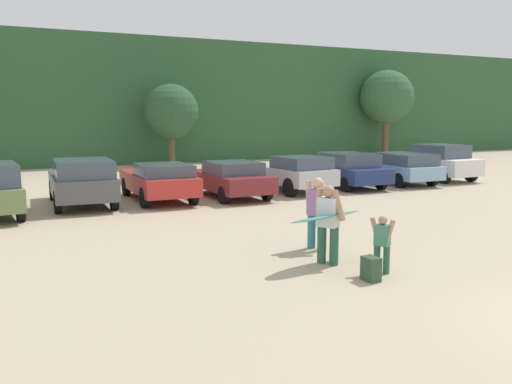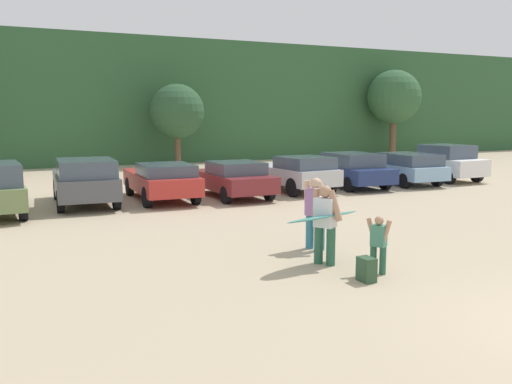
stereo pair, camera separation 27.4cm
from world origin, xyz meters
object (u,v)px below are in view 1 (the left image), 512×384
object	(u,v)px
person_companion	(317,209)
surfboard_teal	(326,217)
parked_car_silver	(291,172)
backpack_dropped	(371,269)
person_child	(382,241)
parked_car_maroon	(231,178)
parked_car_sky_blue	(398,167)
person_adult	(328,220)
parked_car_navy	(345,169)
parked_car_dark_gray	(82,181)
parked_car_white	(437,162)
parked_car_red	(159,180)

from	to	relation	value
person_companion	surfboard_teal	bearing A→B (deg)	35.30
parked_car_silver	backpack_dropped	bearing A→B (deg)	152.49
parked_car_silver	person_child	size ratio (longest dim) A/B	3.81
parked_car_maroon	backpack_dropped	bearing A→B (deg)	169.76
person_child	person_companion	bearing A→B (deg)	-118.15
parked_car_sky_blue	person_adult	distance (m)	14.14
person_adult	person_child	world-z (taller)	person_adult
parked_car_navy	person_adult	size ratio (longest dim) A/B	2.81
parked_car_navy	person_child	size ratio (longest dim) A/B	4.06
parked_car_dark_gray	parked_car_maroon	distance (m)	5.24
parked_car_sky_blue	parked_car_white	distance (m)	2.59
parked_car_red	backpack_dropped	size ratio (longest dim) A/B	10.27
person_companion	surfboard_teal	distance (m)	1.31
parked_car_maroon	parked_car_white	distance (m)	10.86
parked_car_maroon	person_companion	world-z (taller)	person_companion
parked_car_silver	backpack_dropped	world-z (taller)	parked_car_silver
parked_car_silver	person_child	distance (m)	11.47
backpack_dropped	person_child	bearing A→B (deg)	32.01
parked_car_sky_blue	person_adult	size ratio (longest dim) A/B	2.77
parked_car_red	parked_car_sky_blue	size ratio (longest dim) A/B	1.03
parked_car_silver	person_companion	size ratio (longest dim) A/B	2.62
surfboard_teal	parked_car_sky_blue	bearing A→B (deg)	-150.90
parked_car_silver	surfboard_teal	size ratio (longest dim) A/B	2.10
person_companion	parked_car_sky_blue	bearing A→B (deg)	-168.50
parked_car_dark_gray	parked_car_sky_blue	bearing A→B (deg)	-86.25
parked_car_silver	person_companion	xyz separation A→B (m)	(-4.28, -8.46, 0.16)
parked_car_maroon	backpack_dropped	world-z (taller)	parked_car_maroon
parked_car_red	backpack_dropped	distance (m)	11.08
backpack_dropped	parked_car_red	bearing A→B (deg)	93.32
parked_car_dark_gray	person_companion	size ratio (longest dim) A/B	2.82
parked_car_dark_gray	parked_car_red	distance (m)	2.62
parked_car_maroon	person_adult	size ratio (longest dim) A/B	2.53
parked_car_red	parked_car_white	size ratio (longest dim) A/B	1.14
person_adult	surfboard_teal	distance (m)	0.08
backpack_dropped	parked_car_sky_blue	bearing A→B (deg)	47.19
parked_car_sky_blue	person_child	xyz separation A→B (m)	(-9.72, -10.72, -0.11)
parked_car_silver	backpack_dropped	xyz separation A→B (m)	(-4.73, -10.98, -0.54)
parked_car_silver	parked_car_dark_gray	bearing A→B (deg)	84.75
parked_car_sky_blue	parked_car_navy	bearing A→B (deg)	89.95
person_adult	surfboard_teal	bearing A→B (deg)	-36.34
parked_car_dark_gray	parked_car_sky_blue	xyz separation A→B (m)	(13.49, -0.09, -0.10)
parked_car_silver	parked_car_sky_blue	bearing A→B (deg)	-93.54
person_child	person_companion	distance (m)	2.22
parked_car_red	parked_car_navy	bearing A→B (deg)	-86.38
parked_car_dark_gray	person_companion	world-z (taller)	person_companion
parked_car_silver	surfboard_teal	bearing A→B (deg)	149.19
surfboard_teal	parked_car_navy	bearing A→B (deg)	-141.65
parked_car_dark_gray	person_child	size ratio (longest dim) A/B	4.09
person_adult	person_child	distance (m)	1.19
parked_car_dark_gray	surfboard_teal	world-z (taller)	parked_car_dark_gray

